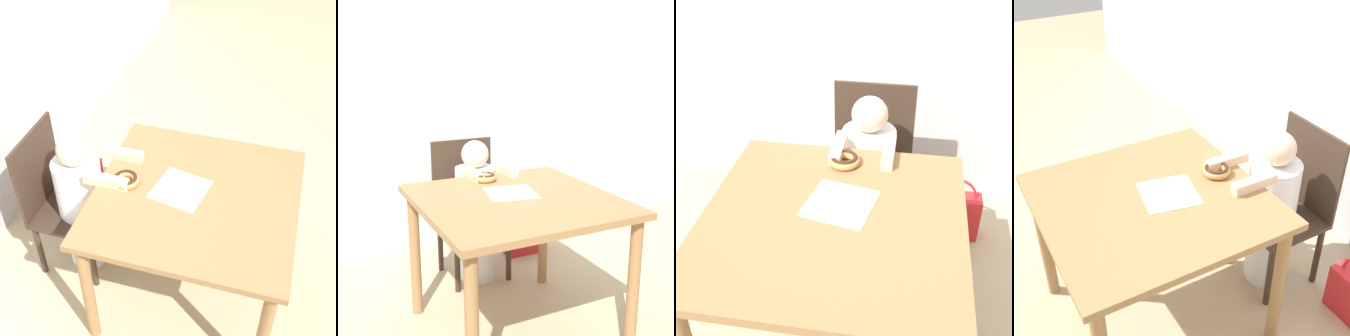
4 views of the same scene
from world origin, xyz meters
The scene contains 6 objects.
dining_table centered at (0.00, 0.00, 0.66)m, with size 0.97×0.98×0.77m.
chair centered at (0.05, 0.79, 0.46)m, with size 0.43×0.40×0.91m.
child_figure centered at (0.05, 0.66, 0.47)m, with size 0.27×0.47×0.94m.
donut centered at (-0.02, 0.36, 0.79)m, with size 0.13×0.13×0.04m.
napkin centered at (0.01, 0.08, 0.77)m, with size 0.29×0.29×0.00m.
handbag centered at (0.53, 0.89, 0.15)m, with size 0.30×0.12×0.39m.
Camera 3 is at (0.25, -1.30, 1.86)m, focal length 50.00 mm.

